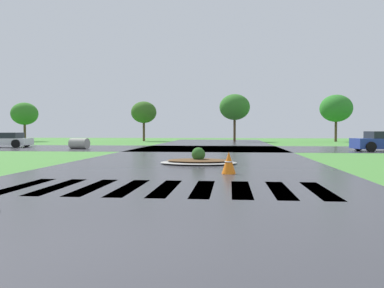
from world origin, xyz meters
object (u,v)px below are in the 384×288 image
at_px(median_island, 198,161).
at_px(drainage_pipe_stack, 79,144).
at_px(car_dark_suv, 5,140).
at_px(traffic_cone, 229,163).

distance_m(median_island, drainage_pipe_stack, 15.17).
distance_m(car_dark_suv, drainage_pipe_stack, 7.16).
bearing_deg(traffic_cone, drainage_pipe_stack, 125.86).
bearing_deg(median_island, car_dark_suv, 140.61).
xyz_separation_m(car_dark_suv, traffic_cone, (17.83, -17.09, -0.21)).
relative_size(car_dark_suv, traffic_cone, 5.84).
xyz_separation_m(median_island, traffic_cone, (1.25, -3.47, 0.22)).
relative_size(median_island, car_dark_suv, 0.76).
xyz_separation_m(median_island, car_dark_suv, (-16.58, 13.62, 0.43)).
bearing_deg(drainage_pipe_stack, car_dark_suv, 164.24).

